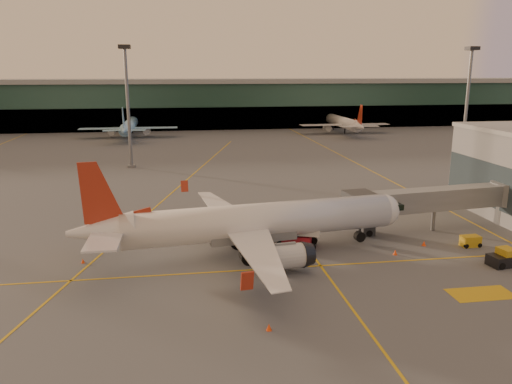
{
  "coord_description": "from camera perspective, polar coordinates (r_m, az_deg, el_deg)",
  "views": [
    {
      "loc": [
        -9.47,
        -43.47,
        20.34
      ],
      "look_at": [
        0.13,
        18.9,
        5.0
      ],
      "focal_mm": 35.0,
      "sensor_mm": 36.0,
      "label": 1
    }
  ],
  "objects": [
    {
      "name": "cone_nose",
      "position": [
        63.16,
        18.65,
        -5.59
      ],
      "size": [
        0.48,
        0.48,
        0.61
      ],
      "color": "#FF450D",
      "rests_on": "ground"
    },
    {
      "name": "catering_truck",
      "position": [
        58.97,
        4.49,
        -3.8
      ],
      "size": [
        6.62,
        4.53,
        4.73
      ],
      "rotation": [
        0.0,
        0.0,
        -0.34
      ],
      "color": "#B01926",
      "rests_on": "ground"
    },
    {
      "name": "terminal",
      "position": [
        185.86,
        -5.91,
        10.02
      ],
      "size": [
        400.0,
        20.0,
        17.6
      ],
      "color": "#19382D",
      "rests_on": "ground"
    },
    {
      "name": "mast_west_near",
      "position": [
        110.11,
        -14.47,
        10.39
      ],
      "size": [
        2.4,
        2.4,
        25.6
      ],
      "color": "slate",
      "rests_on": "ground"
    },
    {
      "name": "cone_wing_right",
      "position": [
        41.59,
        1.49,
        -15.18
      ],
      "size": [
        0.45,
        0.45,
        0.58
      ],
      "color": "#FF450D",
      "rests_on": "ground"
    },
    {
      "name": "jet_bridge",
      "position": [
        69.37,
        20.65,
        -0.88
      ],
      "size": [
        25.78,
        6.27,
        5.76
      ],
      "color": "slate",
      "rests_on": "ground"
    },
    {
      "name": "gpu_cart",
      "position": [
        64.82,
        23.31,
        -5.19
      ],
      "size": [
        2.29,
        1.42,
        1.3
      ],
      "rotation": [
        0.0,
        0.0,
        0.04
      ],
      "color": "gold",
      "rests_on": "ground"
    },
    {
      "name": "main_airplane",
      "position": [
        55.96,
        -0.7,
        -3.58
      ],
      "size": [
        38.25,
        34.6,
        11.55
      ],
      "rotation": [
        0.0,
        0.0,
        0.13
      ],
      "color": "silver",
      "rests_on": "ground"
    },
    {
      "name": "pushback_tug",
      "position": [
        60.25,
        26.68,
        -6.8
      ],
      "size": [
        3.98,
        2.53,
        1.92
      ],
      "rotation": [
        0.0,
        0.0,
        0.15
      ],
      "color": "black",
      "rests_on": "ground"
    },
    {
      "name": "ground",
      "position": [
        48.91,
        3.28,
        -10.93
      ],
      "size": [
        600.0,
        600.0,
        0.0
      ],
      "primitive_type": "plane",
      "color": "#4C4F54",
      "rests_on": "ground"
    },
    {
      "name": "taxi_markings",
      "position": [
        90.3,
        -7.17,
        0.54
      ],
      "size": [
        100.12,
        173.0,
        0.01
      ],
      "color": "gold",
      "rests_on": "ground"
    },
    {
      "name": "cone_wing_left",
      "position": [
        72.67,
        -2.66,
        -2.41
      ],
      "size": [
        0.4,
        0.4,
        0.5
      ],
      "color": "#FF450D",
      "rests_on": "ground"
    },
    {
      "name": "cone_tail",
      "position": [
        57.9,
        -19.17,
        -7.45
      ],
      "size": [
        0.38,
        0.38,
        0.49
      ],
      "color": "#FF450D",
      "rests_on": "ground"
    },
    {
      "name": "mast_east_near",
      "position": [
        123.73,
        23.03,
        10.06
      ],
      "size": [
        2.4,
        2.4,
        25.6
      ],
      "color": "slate",
      "rests_on": "ground"
    },
    {
      "name": "cone_fwd",
      "position": [
        59.22,
        15.62,
        -6.65
      ],
      "size": [
        0.47,
        0.47,
        0.6
      ],
      "color": "#FF450D",
      "rests_on": "ground"
    },
    {
      "name": "distant_aircraft_row",
      "position": [
        168.66,
        -24.02,
        5.56
      ],
      "size": [
        225.0,
        34.0,
        13.0
      ],
      "color": "#90CAF1",
      "rests_on": "ground"
    }
  ]
}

